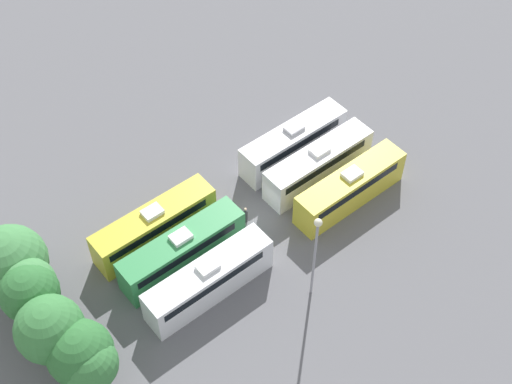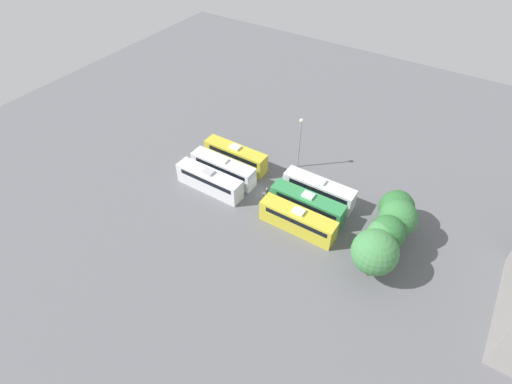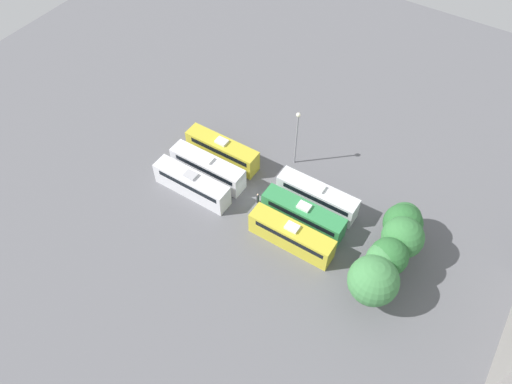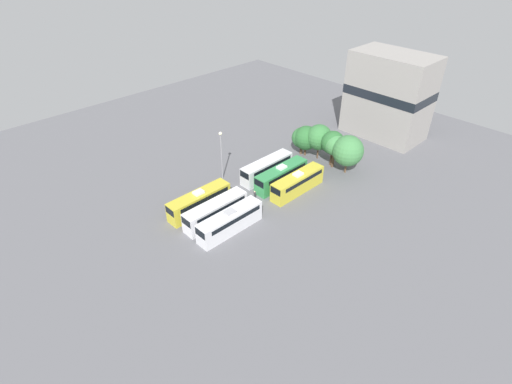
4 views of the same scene
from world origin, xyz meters
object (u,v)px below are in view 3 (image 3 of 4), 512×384
bus_2 (192,184)px  bus_3 (317,196)px  tree_2 (403,237)px  tree_3 (389,256)px  bus_0 (222,150)px  light_pole (297,131)px  bus_4 (303,215)px  bus_1 (208,168)px  tree_5 (373,281)px  bus_5 (292,235)px  worker_person (258,198)px  tree_1 (403,223)px  tree_0 (405,219)px  tree_4 (384,260)px

bus_2 → bus_3: (-6.99, 14.66, 0.00)m
tree_2 → tree_3: bearing=-5.0°
tree_2 → bus_0: bearing=-94.7°
light_pole → tree_2: (7.06, 17.87, -1.57)m
bus_4 → light_pole: bearing=-144.6°
bus_1 → tree_5: size_ratio=1.49×
tree_5 → bus_1: bearing=-101.6°
bus_5 → bus_2: bearing=-89.9°
worker_person → tree_1: bearing=103.2°
tree_3 → tree_0: bearing=-174.9°
tree_0 → tree_3: bearing=5.1°
tree_3 → bus_4: bearing=-99.3°
bus_3 → bus_5: size_ratio=1.00×
bus_1 → tree_3: 26.26m
bus_1 → bus_4: bearing=90.2°
bus_4 → tree_1: size_ratio=1.78×
bus_2 → tree_4: tree_4 is taller
bus_0 → light_pole: size_ratio=1.19×
bus_4 → light_pole: size_ratio=1.19×
tree_1 → tree_2: tree_2 is taller
bus_4 → worker_person: bearing=-88.2°
bus_4 → light_pole: light_pole is taller
bus_2 → tree_5: tree_5 is taller
bus_0 → bus_4: size_ratio=1.00×
bus_1 → bus_2: bearing=-1.3°
worker_person → tree_2: (-1.67, 18.34, 3.67)m
bus_5 → tree_2: 12.75m
tree_0 → tree_5: tree_5 is taller
light_pole → tree_5: (13.91, 17.36, -1.60)m
bus_1 → bus_5: size_ratio=1.00×
bus_4 → bus_5: 3.44m
tree_4 → tree_5: size_ratio=0.91×
bus_2 → tree_1: 26.71m
tree_1 → tree_3: 5.89m
bus_5 → tree_1: (-7.33, 10.67, 1.92)m
bus_2 → worker_person: 8.75m
bus_0 → tree_5: (9.03, 26.08, 2.63)m
bus_3 → light_pole: 8.95m
bus_3 → bus_2: bearing=-64.5°
bus_0 → light_pole: light_pole is taller
bus_0 → tree_0: bearing=92.7°
bus_5 → worker_person: bus_5 is taller
bus_1 → tree_0: bearing=100.9°
tree_4 → tree_1: bearing=-178.2°
bus_3 → tree_3: size_ratio=1.58×
bus_0 → tree_0: size_ratio=1.97×
worker_person → bus_1: bearing=-91.1°
light_pole → tree_2: 19.27m
bus_2 → bus_4: size_ratio=1.00×
tree_1 → tree_5: size_ratio=0.84×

